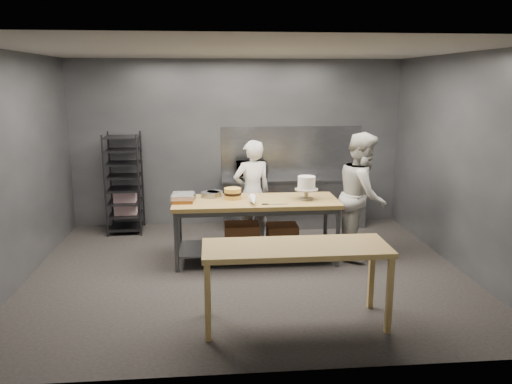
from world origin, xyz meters
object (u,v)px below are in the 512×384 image
work_table (257,223)px  chef_behind (252,193)px  frosted_cake_stand (306,185)px  layer_cake (233,194)px  microwave (251,170)px  speed_rack (124,184)px  chef_right (362,195)px  near_counter (296,253)px

work_table → chef_behind: bearing=91.0°
work_table → frosted_cake_stand: size_ratio=6.98×
layer_cake → microwave: bearing=76.1°
layer_cake → work_table: bearing=-13.9°
speed_rack → chef_behind: 2.35m
speed_rack → chef_right: (3.76, -1.60, 0.09)m
work_table → chef_behind: size_ratio=1.40×
frosted_cake_stand → layer_cake: 1.09m
near_counter → frosted_cake_stand: (0.49, 2.00, 0.33)m
chef_right → layer_cake: (-1.94, 0.05, 0.06)m
near_counter → chef_right: 2.49m
chef_behind → frosted_cake_stand: chef_behind is taller
chef_behind → chef_right: bearing=140.6°
frosted_cake_stand → microwave: bearing=110.8°
near_counter → frosted_cake_stand: bearing=76.2°
work_table → chef_right: bearing=1.4°
speed_rack → frosted_cake_stand: size_ratio=5.09×
work_table → near_counter: (0.23, -2.04, 0.24)m
near_counter → chef_right: (1.36, 2.08, 0.13)m
frosted_cake_stand → near_counter: bearing=-103.8°
work_table → speed_rack: bearing=143.1°
chef_behind → chef_right: size_ratio=0.91×
work_table → chef_right: (1.59, 0.04, 0.37)m
frosted_cake_stand → layer_cake: (-1.07, 0.13, -0.14)m
chef_behind → work_table: bearing=74.7°
work_table → layer_cake: 0.56m
speed_rack → chef_right: 4.09m
near_counter → speed_rack: (-2.40, 3.67, 0.04)m
microwave → chef_behind: bearing=-93.7°
near_counter → frosted_cake_stand: 2.08m
near_counter → frosted_cake_stand: frosted_cake_stand is taller
layer_cake → chef_behind: bearing=61.9°
microwave → frosted_cake_stand: 1.88m
work_table → speed_rack: (-2.18, 1.64, 0.28)m
chef_right → microwave: bearing=62.0°
near_counter → microwave: bearing=92.7°
speed_rack → chef_behind: speed_rack is taller
speed_rack → chef_right: chef_right is taller
chef_right → layer_cake: bearing=108.0°
chef_right → layer_cake: chef_right is taller
chef_behind → frosted_cake_stand: size_ratio=4.98×
chef_right → speed_rack: bearing=86.5°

